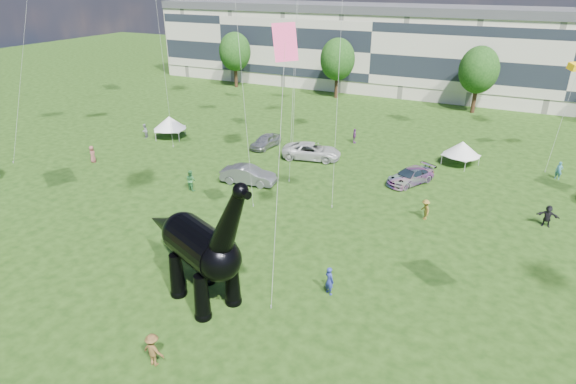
% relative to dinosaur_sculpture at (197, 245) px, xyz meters
% --- Properties ---
extents(ground, '(220.00, 220.00, 0.00)m').
position_rel_dinosaur_sculpture_xyz_m(ground, '(1.13, -2.41, -3.41)').
color(ground, '#16330C').
rests_on(ground, ground).
extents(terrace_row, '(78.00, 11.00, 12.00)m').
position_rel_dinosaur_sculpture_xyz_m(terrace_row, '(-6.87, 59.59, 2.59)').
color(terrace_row, beige).
rests_on(terrace_row, ground).
extents(tree_far_left, '(5.20, 5.20, 9.44)m').
position_rel_dinosaur_sculpture_xyz_m(tree_far_left, '(-28.87, 50.59, 2.88)').
color(tree_far_left, '#382314').
rests_on(tree_far_left, ground).
extents(tree_mid_left, '(5.20, 5.20, 9.44)m').
position_rel_dinosaur_sculpture_xyz_m(tree_mid_left, '(-10.87, 50.59, 2.88)').
color(tree_mid_left, '#382314').
rests_on(tree_mid_left, ground).
extents(tree_mid_right, '(5.20, 5.20, 9.44)m').
position_rel_dinosaur_sculpture_xyz_m(tree_mid_right, '(9.13, 50.59, 2.88)').
color(tree_mid_right, '#382314').
rests_on(tree_mid_right, ground).
extents(dinosaur_sculpture, '(10.73, 5.85, 9.03)m').
position_rel_dinosaur_sculpture_xyz_m(dinosaur_sculpture, '(0.00, 0.00, 0.00)').
color(dinosaur_sculpture, black).
rests_on(dinosaur_sculpture, ground).
extents(car_silver, '(2.16, 4.49, 1.48)m').
position_rel_dinosaur_sculpture_xyz_m(car_silver, '(-9.36, 25.10, -2.67)').
color(car_silver, '#ADAEB2').
rests_on(car_silver, ground).
extents(car_grey, '(5.20, 2.45, 1.65)m').
position_rel_dinosaur_sculpture_xyz_m(car_grey, '(-5.97, 15.66, -2.58)').
color(car_grey, slate).
rests_on(car_grey, ground).
extents(car_white, '(6.40, 3.96, 1.65)m').
position_rel_dinosaur_sculpture_xyz_m(car_white, '(-3.42, 24.09, -2.58)').
color(car_white, silver).
rests_on(car_white, ground).
extents(car_dark, '(4.15, 5.30, 1.43)m').
position_rel_dinosaur_sculpture_xyz_m(car_dark, '(7.17, 22.14, -2.69)').
color(car_dark, '#595960').
rests_on(car_dark, ground).
extents(gazebo_near, '(4.60, 4.60, 2.44)m').
position_rel_dinosaur_sculpture_xyz_m(gazebo_near, '(10.54, 29.01, -1.69)').
color(gazebo_near, silver).
rests_on(gazebo_near, ground).
extents(gazebo_left, '(4.79, 4.79, 2.55)m').
position_rel_dinosaur_sculpture_xyz_m(gazebo_left, '(-20.93, 23.33, -1.62)').
color(gazebo_left, white).
rests_on(gazebo_left, ground).
extents(visitors, '(43.54, 37.32, 1.84)m').
position_rel_dinosaur_sculpture_xyz_m(visitors, '(-0.39, 12.97, -2.55)').
color(visitors, '#8F4D47').
rests_on(visitors, ground).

